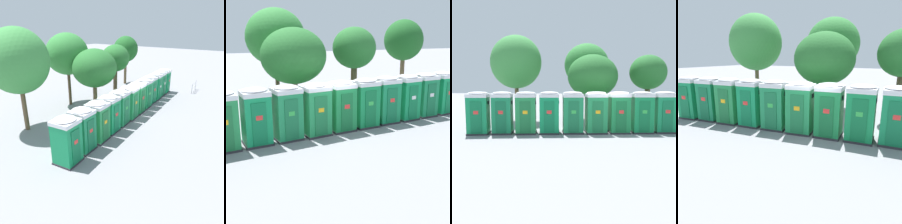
# 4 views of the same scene
# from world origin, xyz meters

# --- Properties ---
(ground_plane) EXTENTS (120.00, 120.00, 0.00)m
(ground_plane) POSITION_xyz_m (0.00, 0.00, 0.00)
(ground_plane) COLOR gray
(portapotty_0) EXTENTS (1.42, 1.40, 2.54)m
(portapotty_0) POSITION_xyz_m (-7.65, -1.44, 1.28)
(portapotty_0) COLOR #2D2D33
(portapotty_0) RESTS_ON ground
(portapotty_1) EXTENTS (1.34, 1.36, 2.54)m
(portapotty_1) POSITION_xyz_m (-6.26, -1.15, 1.28)
(portapotty_1) COLOR #2D2D33
(portapotty_1) RESTS_ON ground
(portapotty_2) EXTENTS (1.40, 1.38, 2.54)m
(portapotty_2) POSITION_xyz_m (-4.86, -0.99, 1.28)
(portapotty_2) COLOR #2D2D33
(portapotty_2) RESTS_ON ground
(portapotty_3) EXTENTS (1.34, 1.34, 2.54)m
(portapotty_3) POSITION_xyz_m (-3.46, -0.76, 1.28)
(portapotty_3) COLOR #2D2D33
(portapotty_3) RESTS_ON ground
(portapotty_4) EXTENTS (1.41, 1.39, 2.54)m
(portapotty_4) POSITION_xyz_m (-2.06, -0.55, 1.28)
(portapotty_4) COLOR #2D2D33
(portapotty_4) RESTS_ON ground
(portapotty_5) EXTENTS (1.43, 1.40, 2.54)m
(portapotty_5) POSITION_xyz_m (-0.65, -0.42, 1.28)
(portapotty_5) COLOR #2D2D33
(portapotty_5) RESTS_ON ground
(portapotty_6) EXTENTS (1.35, 1.35, 2.54)m
(portapotty_6) POSITION_xyz_m (0.75, -0.20, 1.28)
(portapotty_6) COLOR #2D2D33
(portapotty_6) RESTS_ON ground
(portapotty_7) EXTENTS (1.35, 1.32, 2.54)m
(portapotty_7) POSITION_xyz_m (2.14, 0.00, 1.28)
(portapotty_7) COLOR #2D2D33
(portapotty_7) RESTS_ON ground
(portapotty_8) EXTENTS (1.35, 1.33, 2.54)m
(portapotty_8) POSITION_xyz_m (3.53, 0.27, 1.28)
(portapotty_8) COLOR #2D2D33
(portapotty_8) RESTS_ON ground
(portapotty_9) EXTENTS (1.33, 1.36, 2.54)m
(portapotty_9) POSITION_xyz_m (4.94, 0.44, 1.28)
(portapotty_9) COLOR #2D2D33
(portapotty_9) RESTS_ON ground
(portapotty_10) EXTENTS (1.31, 1.33, 2.54)m
(portapotty_10) POSITION_xyz_m (6.33, 0.68, 1.28)
(portapotty_10) COLOR #2D2D33
(portapotty_10) RESTS_ON ground
(portapotty_11) EXTENTS (1.38, 1.39, 2.54)m
(portapotty_11) POSITION_xyz_m (7.74, 0.86, 1.28)
(portapotty_11) COLOR #2D2D33
(portapotty_11) RESTS_ON ground
(street_tree_0) EXTENTS (3.95, 3.95, 6.73)m
(street_tree_0) POSITION_xyz_m (-6.81, 3.85, 4.66)
(street_tree_0) COLOR brown
(street_tree_0) RESTS_ON ground
(street_tree_1) EXTENTS (3.66, 3.66, 6.27)m
(street_tree_1) POSITION_xyz_m (-1.37, 5.62, 4.50)
(street_tree_1) COLOR brown
(street_tree_1) RESTS_ON ground
(street_tree_2) EXTENTS (3.65, 3.65, 5.10)m
(street_tree_2) POSITION_xyz_m (-0.87, 2.94, 3.53)
(street_tree_2) COLOR brown
(street_tree_2) RESTS_ON ground
(street_tree_3) EXTENTS (2.74, 2.74, 5.14)m
(street_tree_3) POSITION_xyz_m (3.26, 4.03, 3.80)
(street_tree_3) COLOR brown
(street_tree_3) RESTS_ON ground
(street_tree_4) EXTENTS (2.93, 2.93, 5.72)m
(street_tree_4) POSITION_xyz_m (8.39, 6.50, 4.17)
(street_tree_4) COLOR brown
(street_tree_4) RESTS_ON ground
(event_barrier) EXTENTS (2.04, 0.36, 1.05)m
(event_barrier) POSITION_xyz_m (10.07, -1.65, 0.57)
(event_barrier) COLOR #B7B7BC
(event_barrier) RESTS_ON ground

